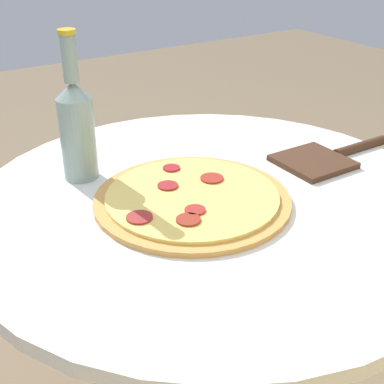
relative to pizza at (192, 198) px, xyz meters
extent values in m
cylinder|color=silver|center=(-0.04, 0.00, -0.40)|extent=(0.10, 0.10, 0.73)
cylinder|color=silver|center=(-0.04, 0.00, -0.02)|extent=(0.87, 0.87, 0.02)
cylinder|color=#C68E47|center=(0.00, 0.00, 0.00)|extent=(0.35, 0.35, 0.01)
cylinder|color=#EACC60|center=(0.00, 0.00, 0.01)|extent=(0.31, 0.31, 0.01)
cylinder|color=maroon|center=(-0.02, -0.11, 0.01)|extent=(0.03, 0.03, 0.00)
cylinder|color=maroon|center=(-0.06, -0.03, 0.01)|extent=(0.04, 0.04, 0.00)
cylinder|color=maroon|center=(0.03, 0.05, 0.01)|extent=(0.04, 0.04, 0.00)
cylinder|color=maroon|center=(0.05, 0.07, 0.01)|extent=(0.04, 0.04, 0.00)
cylinder|color=maroon|center=(0.02, -0.05, 0.01)|extent=(0.04, 0.04, 0.00)
cylinder|color=maroon|center=(0.12, 0.02, 0.01)|extent=(0.04, 0.04, 0.00)
cylinder|color=gray|center=(0.12, -0.20, 0.07)|extent=(0.07, 0.07, 0.16)
cone|color=gray|center=(0.12, -0.20, 0.16)|extent=(0.07, 0.07, 0.03)
cylinder|color=gray|center=(0.12, -0.20, 0.22)|extent=(0.03, 0.03, 0.08)
cylinder|color=gold|center=(0.12, -0.20, 0.27)|extent=(0.03, 0.03, 0.01)
cube|color=#422819|center=(-0.29, 0.00, 0.00)|extent=(0.13, 0.13, 0.01)
cylinder|color=#422819|center=(-0.43, 0.00, 0.00)|extent=(0.15, 0.02, 0.02)
camera|label=1|loc=(0.45, 0.70, 0.45)|focal=50.00mm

